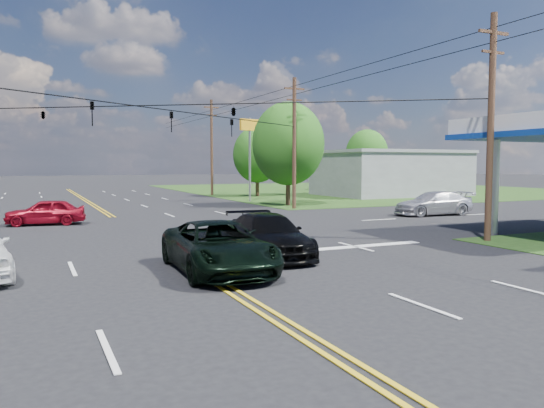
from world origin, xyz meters
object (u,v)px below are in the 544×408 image
pole_se (491,125)px  pole_right_far (212,146)px  tree_right_b (257,155)px  suv_black (268,236)px  retail_ne (390,174)px  pole_ne (294,141)px  tree_far_r (367,154)px  pickup_dkgreen (218,247)px  tree_right_a (288,144)px

pole_se → pole_right_far: size_ratio=0.95×
tree_right_b → suv_black: size_ratio=1.37×
retail_ne → suv_black: 39.29m
pole_se → pole_ne: 18.00m
tree_far_r → pole_right_far: bearing=-174.6°
tree_right_b → tree_far_r: 18.50m
tree_far_r → pickup_dkgreen: (-33.50, -40.35, -3.77)m
retail_ne → tree_far_r: (4.00, 10.00, 2.34)m
pole_right_far → tree_right_a: pole_right_far is taller
tree_right_a → retail_ne: bearing=26.6°
retail_ne → pole_ne: size_ratio=1.47×
pole_right_far → tree_right_a: bearing=-86.4°
pole_se → pole_ne: size_ratio=1.00×
tree_right_a → tree_right_b: tree_right_a is taller
tree_right_a → suv_black: (-11.00, -20.50, -4.12)m
tree_right_a → tree_far_r: tree_right_a is taller
pole_ne → tree_right_a: size_ratio=1.16×
pole_right_far → tree_far_r: 21.10m
retail_ne → tree_right_a: 18.09m
pole_se → pickup_dkgreen: bearing=-173.9°
pole_right_far → tree_right_a: 16.03m
retail_ne → suv_black: (-27.00, -28.50, -1.45)m
pole_ne → pickup_dkgreen: 23.40m
pickup_dkgreen → tree_right_b: bearing=67.3°
tree_right_a → pickup_dkgreen: size_ratio=1.48×
pole_right_far → pickup_dkgreen: size_ratio=1.81×
retail_ne → suv_black: bearing=-133.5°
pole_right_far → tree_right_b: (3.50, -4.00, -0.95)m
tree_right_a → suv_black: bearing=-118.2°
pickup_dkgreen → pole_ne: bearing=59.4°
pole_ne → tree_far_r: 29.70m
pickup_dkgreen → suv_black: pickup_dkgreen is taller
tree_right_b → pickup_dkgreen: tree_right_b is taller
pole_ne → pickup_dkgreen: pole_ne is taller
pole_se → pole_ne: bearing=90.0°
tree_right_a → suv_black: tree_right_a is taller
pole_se → tree_right_a: pole_se is taller
tree_right_a → tree_right_b: bearing=78.2°
pole_se → tree_right_a: 21.02m
tree_right_a → tree_right_b: (2.50, 12.00, -0.65)m
retail_ne → pickup_dkgreen: retail_ne is taller
suv_black → pole_right_far: bearing=79.6°
pole_se → tree_far_r: 44.30m
pickup_dkgreen → tree_right_a: bearing=61.2°
pole_se → pickup_dkgreen: pole_se is taller
suv_black → tree_far_r: bearing=56.1°
suv_black → pole_ne: bearing=65.1°
retail_ne → tree_right_a: (-16.00, -8.00, 2.67)m
retail_ne → pole_se: pole_se is taller
pole_se → tree_right_b: size_ratio=1.34×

